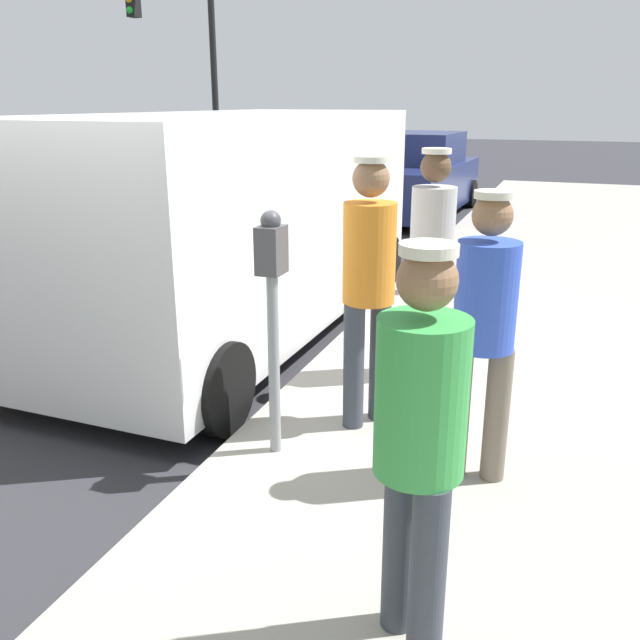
{
  "coord_description": "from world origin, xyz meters",
  "views": [
    {
      "loc": [
        2.97,
        -3.7,
        2.26
      ],
      "look_at": [
        1.65,
        -0.21,
        1.05
      ],
      "focal_mm": 38.12,
      "sensor_mm": 36.0,
      "label": 1
    }
  ],
  "objects_px": {
    "traffic_light_corner": "(183,47)",
    "fire_hydrant": "(429,256)",
    "parking_meter_near": "(272,293)",
    "parked_sedan_ahead": "(414,179)",
    "pedestrian_in_blue": "(484,322)",
    "pedestrian_in_orange": "(369,276)",
    "parked_van": "(235,219)",
    "pedestrian_in_green": "(420,434)",
    "pedestrian_in_gray": "(432,248)"
  },
  "relations": [
    {
      "from": "pedestrian_in_gray",
      "to": "pedestrian_in_green",
      "type": "height_order",
      "value": "pedestrian_in_gray"
    },
    {
      "from": "parked_sedan_ahead",
      "to": "pedestrian_in_gray",
      "type": "bearing_deg",
      "value": -76.04
    },
    {
      "from": "traffic_light_corner",
      "to": "fire_hydrant",
      "type": "distance_m",
      "value": 11.86
    },
    {
      "from": "pedestrian_in_blue",
      "to": "parked_van",
      "type": "xyz_separation_m",
      "value": [
        -2.71,
        2.26,
        0.05
      ]
    },
    {
      "from": "pedestrian_in_orange",
      "to": "parked_sedan_ahead",
      "type": "xyz_separation_m",
      "value": [
        -1.96,
        9.69,
        -0.44
      ]
    },
    {
      "from": "parking_meter_near",
      "to": "traffic_light_corner",
      "type": "relative_size",
      "value": 0.29
    },
    {
      "from": "pedestrian_in_green",
      "to": "fire_hydrant",
      "type": "xyz_separation_m",
      "value": [
        -1.07,
        5.33,
        -0.53
      ]
    },
    {
      "from": "pedestrian_in_green",
      "to": "pedestrian_in_blue",
      "type": "bearing_deg",
      "value": 88.29
    },
    {
      "from": "parking_meter_near",
      "to": "fire_hydrant",
      "type": "height_order",
      "value": "parking_meter_near"
    },
    {
      "from": "parked_sedan_ahead",
      "to": "pedestrian_in_green",
      "type": "bearing_deg",
      "value": -76.78
    },
    {
      "from": "parking_meter_near",
      "to": "parked_van",
      "type": "relative_size",
      "value": 0.29
    },
    {
      "from": "parked_sedan_ahead",
      "to": "traffic_light_corner",
      "type": "relative_size",
      "value": 0.86
    },
    {
      "from": "pedestrian_in_gray",
      "to": "pedestrian_in_blue",
      "type": "height_order",
      "value": "pedestrian_in_gray"
    },
    {
      "from": "pedestrian_in_orange",
      "to": "traffic_light_corner",
      "type": "height_order",
      "value": "traffic_light_corner"
    },
    {
      "from": "parking_meter_near",
      "to": "parked_van",
      "type": "xyz_separation_m",
      "value": [
        -1.5,
        2.4,
        -0.03
      ]
    },
    {
      "from": "pedestrian_in_blue",
      "to": "parked_sedan_ahead",
      "type": "bearing_deg",
      "value": 105.2
    },
    {
      "from": "fire_hydrant",
      "to": "parking_meter_near",
      "type": "bearing_deg",
      "value": -91.41
    },
    {
      "from": "pedestrian_in_blue",
      "to": "traffic_light_corner",
      "type": "xyz_separation_m",
      "value": [
        -9.18,
        12.1,
        2.41
      ]
    },
    {
      "from": "pedestrian_in_orange",
      "to": "parked_van",
      "type": "height_order",
      "value": "parked_van"
    },
    {
      "from": "pedestrian_in_blue",
      "to": "fire_hydrant",
      "type": "relative_size",
      "value": 1.94
    },
    {
      "from": "pedestrian_in_orange",
      "to": "fire_hydrant",
      "type": "height_order",
      "value": "pedestrian_in_orange"
    },
    {
      "from": "traffic_light_corner",
      "to": "parking_meter_near",
      "type": "bearing_deg",
      "value": -56.95
    },
    {
      "from": "traffic_light_corner",
      "to": "parked_van",
      "type": "bearing_deg",
      "value": -56.7
    },
    {
      "from": "fire_hydrant",
      "to": "pedestrian_in_green",
      "type": "bearing_deg",
      "value": -78.64
    },
    {
      "from": "parked_van",
      "to": "fire_hydrant",
      "type": "height_order",
      "value": "parked_van"
    },
    {
      "from": "pedestrian_in_green",
      "to": "fire_hydrant",
      "type": "distance_m",
      "value": 5.46
    },
    {
      "from": "parked_van",
      "to": "fire_hydrant",
      "type": "xyz_separation_m",
      "value": [
        1.6,
        1.66,
        -0.59
      ]
    },
    {
      "from": "pedestrian_in_blue",
      "to": "pedestrian_in_orange",
      "type": "bearing_deg",
      "value": 150.6
    },
    {
      "from": "parked_van",
      "to": "parked_sedan_ahead",
      "type": "height_order",
      "value": "parked_van"
    },
    {
      "from": "pedestrian_in_gray",
      "to": "pedestrian_in_green",
      "type": "xyz_separation_m",
      "value": [
        0.56,
        -2.89,
        -0.08
      ]
    },
    {
      "from": "pedestrian_in_green",
      "to": "parked_sedan_ahead",
      "type": "height_order",
      "value": "pedestrian_in_green"
    },
    {
      "from": "pedestrian_in_orange",
      "to": "parked_sedan_ahead",
      "type": "relative_size",
      "value": 0.4
    },
    {
      "from": "pedestrian_in_gray",
      "to": "pedestrian_in_orange",
      "type": "distance_m",
      "value": 1.05
    },
    {
      "from": "pedestrian_in_gray",
      "to": "parked_van",
      "type": "relative_size",
      "value": 0.34
    },
    {
      "from": "parked_sedan_ahead",
      "to": "traffic_light_corner",
      "type": "bearing_deg",
      "value": 163.02
    },
    {
      "from": "parked_van",
      "to": "fire_hydrant",
      "type": "relative_size",
      "value": 6.08
    },
    {
      "from": "parking_meter_near",
      "to": "fire_hydrant",
      "type": "distance_m",
      "value": 4.11
    },
    {
      "from": "parked_sedan_ahead",
      "to": "fire_hydrant",
      "type": "distance_m",
      "value": 6.43
    },
    {
      "from": "parking_meter_near",
      "to": "parked_sedan_ahead",
      "type": "height_order",
      "value": "parking_meter_near"
    },
    {
      "from": "parking_meter_near",
      "to": "parked_sedan_ahead",
      "type": "relative_size",
      "value": 0.34
    },
    {
      "from": "fire_hydrant",
      "to": "pedestrian_in_blue",
      "type": "bearing_deg",
      "value": -74.15
    },
    {
      "from": "parking_meter_near",
      "to": "parked_sedan_ahead",
      "type": "xyz_separation_m",
      "value": [
        -1.54,
        10.28,
        -0.43
      ]
    },
    {
      "from": "traffic_light_corner",
      "to": "pedestrian_in_gray",
      "type": "bearing_deg",
      "value": -51.08
    },
    {
      "from": "parking_meter_near",
      "to": "pedestrian_in_gray",
      "type": "distance_m",
      "value": 1.73
    },
    {
      "from": "pedestrian_in_orange",
      "to": "fire_hydrant",
      "type": "xyz_separation_m",
      "value": [
        -0.31,
        3.47,
        -0.62
      ]
    },
    {
      "from": "pedestrian_in_blue",
      "to": "pedestrian_in_orange",
      "type": "relative_size",
      "value": 0.93
    },
    {
      "from": "pedestrian_in_gray",
      "to": "pedestrian_in_green",
      "type": "distance_m",
      "value": 2.95
    },
    {
      "from": "parking_meter_near",
      "to": "pedestrian_in_blue",
      "type": "bearing_deg",
      "value": 6.49
    },
    {
      "from": "parked_van",
      "to": "traffic_light_corner",
      "type": "height_order",
      "value": "traffic_light_corner"
    },
    {
      "from": "pedestrian_in_green",
      "to": "pedestrian_in_orange",
      "type": "height_order",
      "value": "pedestrian_in_orange"
    }
  ]
}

